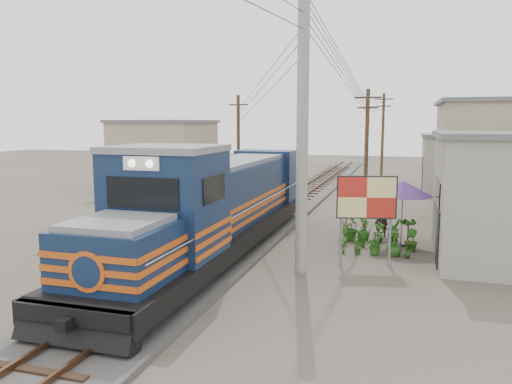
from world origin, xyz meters
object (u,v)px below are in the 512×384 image
(billboard, at_px, (367,200))
(market_umbrella, at_px, (403,189))
(locomotive, at_px, (215,209))
(vendor, at_px, (381,218))

(billboard, bearing_deg, market_umbrella, 57.58)
(billboard, distance_m, market_umbrella, 3.55)
(locomotive, xyz_separation_m, market_umbrella, (6.73, 3.71, 0.55))
(billboard, bearing_deg, locomotive, 171.04)
(vendor, bearing_deg, locomotive, 35.71)
(locomotive, relative_size, billboard, 5.33)
(market_umbrella, relative_size, vendor, 1.60)
(billboard, distance_m, vendor, 5.08)
(locomotive, bearing_deg, billboard, 3.79)
(locomotive, distance_m, market_umbrella, 7.71)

